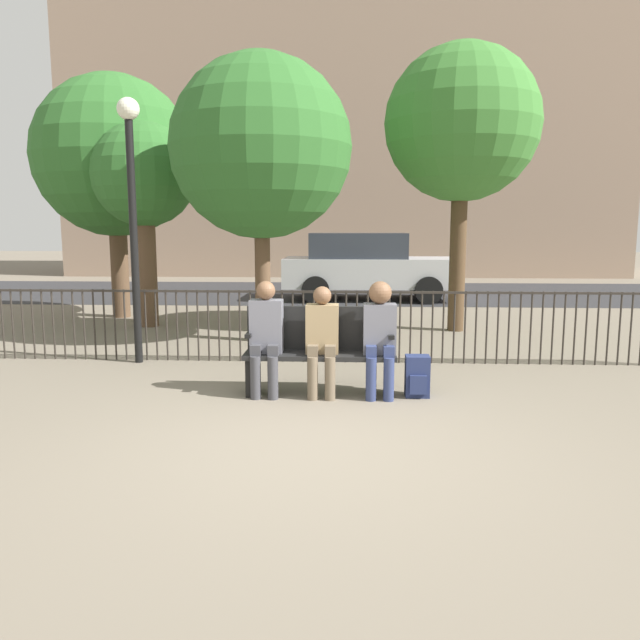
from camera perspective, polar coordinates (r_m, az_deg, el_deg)
ground_plane at (r=5.17m, az=-0.92°, el=-11.48°), size 80.00×80.00×0.00m
park_bench at (r=6.66m, az=0.03°, el=-2.54°), size 1.60×0.45×0.92m
seated_person_0 at (r=6.56m, az=-4.97°, el=-1.12°), size 0.34×0.39×1.21m
seated_person_1 at (r=6.51m, az=0.19°, el=-1.42°), size 0.34×0.39×1.16m
seated_person_2 at (r=6.50m, az=5.49°, el=-1.04°), size 0.34×0.39×1.21m
backpack at (r=6.63m, az=8.89°, el=-5.13°), size 0.25×0.24×0.44m
fence_railing at (r=8.15m, az=0.46°, el=-0.01°), size 9.01×0.03×0.95m
tree_0 at (r=10.96m, az=12.84°, el=17.00°), size 2.55×2.55×4.72m
tree_1 at (r=9.71m, az=-5.42°, el=15.39°), size 2.73×2.73×4.31m
tree_2 at (r=12.90m, az=-18.28°, el=13.94°), size 3.04×3.04×4.62m
tree_3 at (r=11.50m, az=-15.80°, el=12.40°), size 1.80×1.80×3.57m
lamp_post at (r=8.40m, az=-16.85°, el=11.44°), size 0.28×0.28×3.36m
street_surface at (r=16.94m, az=1.79°, el=2.55°), size 24.00×6.00×0.01m
parked_car_0 at (r=15.24m, az=4.34°, el=5.02°), size 4.20×1.94×1.62m
building_facade at (r=25.40m, az=2.25°, el=20.43°), size 20.00×6.00×14.01m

